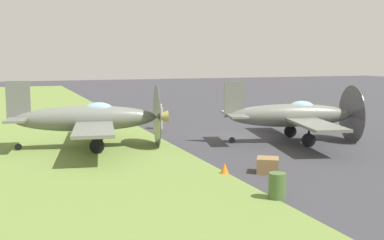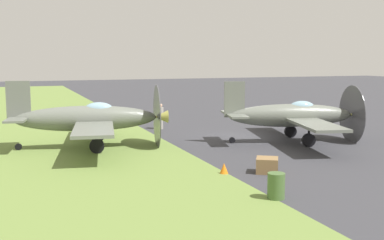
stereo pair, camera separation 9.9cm
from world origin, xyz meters
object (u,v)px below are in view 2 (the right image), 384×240
(airplane_wingman, at_px, (90,118))
(fuel_drum, at_px, (276,186))
(supply_crate, at_px, (267,165))
(airplane_lead, at_px, (294,115))
(ground_crew_mechanic, at_px, (161,116))
(runway_marker_cone, at_px, (224,168))

(airplane_wingman, distance_m, fuel_drum, 12.57)
(supply_crate, bearing_deg, fuel_drum, -25.29)
(fuel_drum, bearing_deg, supply_crate, 154.71)
(airplane_lead, relative_size, ground_crew_mechanic, 5.98)
(supply_crate, bearing_deg, airplane_lead, 139.23)
(ground_crew_mechanic, distance_m, runway_marker_cone, 13.00)
(airplane_wingman, xyz_separation_m, supply_crate, (8.32, 6.10, -1.27))
(airplane_lead, relative_size, supply_crate, 11.50)
(airplane_wingman, relative_size, ground_crew_mechanic, 6.21)
(airplane_wingman, height_order, supply_crate, airplane_wingman)
(airplane_wingman, xyz_separation_m, fuel_drum, (11.67, 4.52, -1.14))
(runway_marker_cone, bearing_deg, ground_crew_mechanic, 174.61)
(supply_crate, distance_m, runway_marker_cone, 1.84)
(ground_crew_mechanic, relative_size, runway_marker_cone, 3.93)
(airplane_lead, bearing_deg, airplane_wingman, -87.74)
(airplane_lead, height_order, airplane_wingman, airplane_wingman)
(ground_crew_mechanic, bearing_deg, supply_crate, -154.97)
(airplane_wingman, distance_m, supply_crate, 10.40)
(airplane_lead, bearing_deg, supply_crate, -26.54)
(airplane_lead, relative_size, runway_marker_cone, 23.53)
(airplane_lead, xyz_separation_m, runway_marker_cone, (5.42, -6.88, -1.32))
(airplane_lead, xyz_separation_m, fuel_drum, (9.29, -6.71, -1.09))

